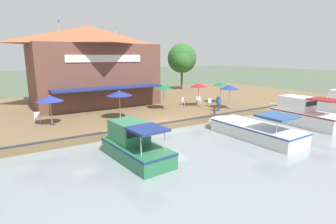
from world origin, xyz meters
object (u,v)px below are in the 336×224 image
Objects in this scene: patio_umbrella_mid_patio_left at (221,84)px; tree_downstream_bank at (136,63)px; patio_umbrella_mid_patio_right at (199,85)px; person_near_entrance at (219,101)px; patio_umbrella_near_quay_edge at (119,93)px; motorboat_fourth_along at (299,114)px; waterfront_restaurant at (91,65)px; tree_behind_restaurant at (182,59)px; patio_umbrella_far_corner at (230,87)px; cafe_chair_facing_river at (210,102)px; cafe_chair_mid_patio at (199,100)px; patio_umbrella_by_entrance at (50,98)px; motorboat_far_downstream at (248,128)px; mooring_post at (215,111)px; cafe_chair_far_corner_seat at (184,101)px; patio_umbrella_back_row at (164,87)px; cafe_chair_under_first_umbrella at (37,117)px; motorboat_nearest_quay at (131,144)px.

tree_downstream_bank is (-11.11, -5.46, 2.23)m from patio_umbrella_mid_patio_left.
patio_umbrella_mid_patio_right is 1.59× the size of person_near_entrance.
motorboat_fourth_along is (8.23, 13.45, -1.86)m from patio_umbrella_near_quay_edge.
patio_umbrella_near_quay_edge is at bearing -2.58° from waterfront_restaurant.
tree_behind_restaurant is at bearing 130.59° from patio_umbrella_near_quay_edge.
tree_behind_restaurant is (-16.00, 5.27, 2.62)m from patio_umbrella_far_corner.
patio_umbrella_far_corner is at bearing 22.17° from cafe_chair_facing_river.
waterfront_restaurant is 15.68× the size of cafe_chair_mid_patio.
patio_umbrella_mid_patio_left is 2.92× the size of cafe_chair_mid_patio.
patio_umbrella_near_quay_edge is (0.88, 5.42, 0.11)m from patio_umbrella_by_entrance.
patio_umbrella_near_quay_edge is 10.98m from motorboat_far_downstream.
patio_umbrella_far_corner is 4.09m from mooring_post.
cafe_chair_far_corner_seat is 0.53× the size of person_near_entrance.
patio_umbrella_by_entrance is 17.49m from tree_downstream_bank.
patio_umbrella_back_row is 11.24m from tree_downstream_bank.
patio_umbrella_back_row is 6.77m from patio_umbrella_far_corner.
patio_umbrella_mid_patio_left is 0.37× the size of tree_downstream_bank.
cafe_chair_facing_river is 0.53× the size of person_near_entrance.
cafe_chair_under_first_umbrella is 17.52m from tree_downstream_bank.
motorboat_nearest_quay is 11.08m from mooring_post.
motorboat_nearest_quay is (8.38, 3.08, -1.86)m from patio_umbrella_by_entrance.
patio_umbrella_near_quay_edge is at bearing -112.94° from mooring_post.
cafe_chair_under_first_umbrella is at bearing -44.10° from waterfront_restaurant.
patio_umbrella_near_quay_edge is at bearing 80.74° from patio_umbrella_by_entrance.
motorboat_nearest_quay is at bearing -92.65° from motorboat_fourth_along.
cafe_chair_mid_patio is at bearing 155.36° from mooring_post.
motorboat_far_downstream is at bearing -1.75° from tree_downstream_bank.
patio_umbrella_back_row reaches higher than mooring_post.
person_near_entrance reaches higher than mooring_post.
patio_umbrella_mid_patio_right is at bearing 125.55° from motorboat_nearest_quay.
patio_umbrella_mid_patio_left reaches higher than cafe_chair_under_first_umbrella.
motorboat_fourth_along reaches higher than cafe_chair_facing_river.
patio_umbrella_near_quay_edge is at bearing 69.07° from cafe_chair_under_first_umbrella.
tree_downstream_bank is (-10.82, 2.10, 2.19)m from patio_umbrella_back_row.
motorboat_fourth_along is (8.35, 2.99, -0.10)m from cafe_chair_facing_river.
motorboat_nearest_quay reaches higher than mooring_post.
patio_umbrella_near_quay_edge is 15.88m from motorboat_fourth_along.
patio_umbrella_near_quay_edge reaches higher than motorboat_nearest_quay.
cafe_chair_under_first_umbrella and cafe_chair_mid_patio have the same top height.
tree_downstream_bank is (-11.51, -1.88, 2.15)m from patio_umbrella_mid_patio_right.
patio_umbrella_by_entrance reaches higher than cafe_chair_facing_river.
motorboat_fourth_along is at bearing 36.53° from waterfront_restaurant.
motorboat_fourth_along is (-0.03, 6.56, 0.34)m from motorboat_far_downstream.
cafe_chair_mid_patio is at bearing 167.02° from person_near_entrance.
motorboat_nearest_quay is at bearing -60.16° from patio_umbrella_mid_patio_left.
patio_umbrella_by_entrance is at bearing -99.25° from patio_umbrella_far_corner.
patio_umbrella_back_row is 2.95× the size of cafe_chair_facing_river.
patio_umbrella_by_entrance is 2.81× the size of cafe_chair_under_first_umbrella.
patio_umbrella_mid_patio_right is at bearing 160.95° from mooring_post.
tree_downstream_bank reaches higher than cafe_chair_mid_patio.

